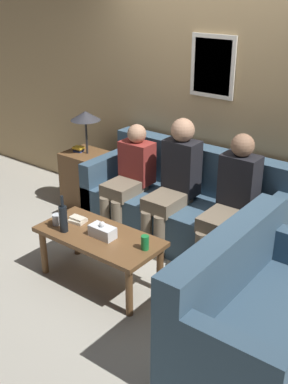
{
  "coord_description": "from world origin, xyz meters",
  "views": [
    {
      "loc": [
        2.36,
        -3.24,
        2.5
      ],
      "look_at": [
        -0.07,
        -0.09,
        0.7
      ],
      "focal_mm": 45.0,
      "sensor_mm": 36.0,
      "label": 1
    }
  ],
  "objects_px": {
    "coffee_table": "(99,241)",
    "drinking_glass": "(57,219)",
    "wine_bottle": "(63,218)",
    "teddy_bear": "(198,305)",
    "person_right": "(232,198)",
    "couch_main": "(185,209)",
    "person_left": "(130,175)",
    "couch_side": "(256,320)",
    "person_middle": "(175,179)"
  },
  "relations": [
    {
      "from": "coffee_table",
      "to": "drinking_glass",
      "type": "xyz_separation_m",
      "value": [
        -0.42,
        -0.09,
        0.12
      ]
    },
    {
      "from": "wine_bottle",
      "to": "drinking_glass",
      "type": "xyz_separation_m",
      "value": [
        -0.14,
        0.05,
        -0.08
      ]
    },
    {
      "from": "teddy_bear",
      "to": "wine_bottle",
      "type": "bearing_deg",
      "value": -169.73
    },
    {
      "from": "person_right",
      "to": "couch_main",
      "type": "bearing_deg",
      "value": 164.61
    },
    {
      "from": "wine_bottle",
      "to": "person_left",
      "type": "height_order",
      "value": "person_left"
    },
    {
      "from": "drinking_glass",
      "to": "teddy_bear",
      "type": "distance_m",
      "value": 1.45
    },
    {
      "from": "couch_side",
      "to": "person_middle",
      "type": "xyz_separation_m",
      "value": [
        -1.38,
        1.0,
        0.37
      ]
    },
    {
      "from": "couch_main",
      "to": "wine_bottle",
      "type": "relative_size",
      "value": 6.13
    },
    {
      "from": "couch_side",
      "to": "couch_main",
      "type": "bearing_deg",
      "value": 49.33
    },
    {
      "from": "drinking_glass",
      "to": "person_middle",
      "type": "height_order",
      "value": "person_middle"
    },
    {
      "from": "coffee_table",
      "to": "person_middle",
      "type": "distance_m",
      "value": 1.02
    },
    {
      "from": "couch_side",
      "to": "coffee_table",
      "type": "height_order",
      "value": "couch_side"
    },
    {
      "from": "couch_side",
      "to": "person_middle",
      "type": "bearing_deg",
      "value": 53.99
    },
    {
      "from": "coffee_table",
      "to": "drinking_glass",
      "type": "distance_m",
      "value": 0.45
    },
    {
      "from": "coffee_table",
      "to": "person_right",
      "type": "distance_m",
      "value": 1.24
    },
    {
      "from": "couch_main",
      "to": "couch_side",
      "type": "xyz_separation_m",
      "value": [
        1.34,
        -1.16,
        0.0
      ]
    },
    {
      "from": "person_left",
      "to": "teddy_bear",
      "type": "distance_m",
      "value": 1.69
    },
    {
      "from": "wine_bottle",
      "to": "person_middle",
      "type": "height_order",
      "value": "person_middle"
    },
    {
      "from": "wine_bottle",
      "to": "drinking_glass",
      "type": "relative_size",
      "value": 3.52
    },
    {
      "from": "person_right",
      "to": "person_left",
      "type": "bearing_deg",
      "value": -178.44
    },
    {
      "from": "coffee_table",
      "to": "teddy_bear",
      "type": "bearing_deg",
      "value": 5.04
    },
    {
      "from": "couch_side",
      "to": "wine_bottle",
      "type": "relative_size",
      "value": 4.38
    },
    {
      "from": "couch_main",
      "to": "couch_side",
      "type": "bearing_deg",
      "value": -40.67
    },
    {
      "from": "wine_bottle",
      "to": "teddy_bear",
      "type": "bearing_deg",
      "value": 10.27
    },
    {
      "from": "person_middle",
      "to": "teddy_bear",
      "type": "relative_size",
      "value": 4.03
    },
    {
      "from": "person_right",
      "to": "teddy_bear",
      "type": "relative_size",
      "value": 3.93
    },
    {
      "from": "couch_main",
      "to": "couch_side",
      "type": "height_order",
      "value": "same"
    },
    {
      "from": "drinking_glass",
      "to": "wine_bottle",
      "type": "bearing_deg",
      "value": -19.73
    },
    {
      "from": "coffee_table",
      "to": "wine_bottle",
      "type": "bearing_deg",
      "value": -153.33
    },
    {
      "from": "person_left",
      "to": "person_right",
      "type": "xyz_separation_m",
      "value": [
        1.16,
        0.03,
        0.05
      ]
    },
    {
      "from": "teddy_bear",
      "to": "person_middle",
      "type": "bearing_deg",
      "value": 133.79
    },
    {
      "from": "teddy_bear",
      "to": "person_right",
      "type": "bearing_deg",
      "value": 104.25
    },
    {
      "from": "coffee_table",
      "to": "couch_main",
      "type": "bearing_deg",
      "value": 82.4
    },
    {
      "from": "wine_bottle",
      "to": "person_middle",
      "type": "bearing_deg",
      "value": 70.63
    },
    {
      "from": "coffee_table",
      "to": "person_right",
      "type": "bearing_deg",
      "value": 52.36
    },
    {
      "from": "couch_side",
      "to": "person_middle",
      "type": "relative_size",
      "value": 1.15
    },
    {
      "from": "couch_side",
      "to": "person_left",
      "type": "xyz_separation_m",
      "value": [
        -1.91,
        0.96,
        0.29
      ]
    },
    {
      "from": "teddy_bear",
      "to": "couch_side",
      "type": "bearing_deg",
      "value": -12.41
    },
    {
      "from": "couch_main",
      "to": "person_middle",
      "type": "bearing_deg",
      "value": -104.12
    },
    {
      "from": "couch_main",
      "to": "person_left",
      "type": "height_order",
      "value": "person_left"
    },
    {
      "from": "couch_main",
      "to": "person_right",
      "type": "xyz_separation_m",
      "value": [
        0.59,
        -0.16,
        0.35
      ]
    },
    {
      "from": "coffee_table",
      "to": "drinking_glass",
      "type": "bearing_deg",
      "value": -167.92
    },
    {
      "from": "drinking_glass",
      "to": "person_middle",
      "type": "distance_m",
      "value": 1.2
    },
    {
      "from": "person_middle",
      "to": "person_right",
      "type": "bearing_deg",
      "value": -1.1
    },
    {
      "from": "drinking_glass",
      "to": "person_right",
      "type": "bearing_deg",
      "value": 42.15
    },
    {
      "from": "couch_side",
      "to": "drinking_glass",
      "type": "bearing_deg",
      "value": 91.73
    },
    {
      "from": "coffee_table",
      "to": "teddy_bear",
      "type": "relative_size",
      "value": 3.53
    },
    {
      "from": "couch_main",
      "to": "teddy_bear",
      "type": "xyz_separation_m",
      "value": [
        0.81,
        -1.04,
        -0.19
      ]
    },
    {
      "from": "couch_main",
      "to": "teddy_bear",
      "type": "bearing_deg",
      "value": -51.93
    },
    {
      "from": "wine_bottle",
      "to": "drinking_glass",
      "type": "bearing_deg",
      "value": 160.27
    }
  ]
}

